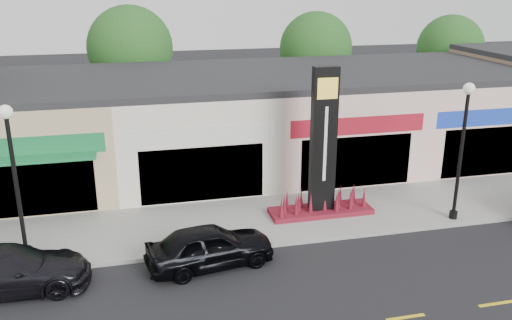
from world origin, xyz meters
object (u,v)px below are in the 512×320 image
Objects in this scene: lamp_east_near at (463,138)px; pylon_sign at (322,164)px; car_dark_sedan at (7,270)px; car_black_sedan at (210,246)px; lamp_west_near at (14,171)px.

pylon_sign is (-5.00, 1.70, -1.20)m from lamp_east_near.
car_dark_sedan is at bearing -165.04° from pylon_sign.
car_black_sedan is (-5.01, -2.94, -1.54)m from pylon_sign.
lamp_west_near is 1.10× the size of car_dark_sedan.
lamp_east_near is 0.91× the size of pylon_sign.
lamp_east_near is 10.45m from car_black_sedan.
lamp_west_near reaches higher than car_black_sedan.
pylon_sign reaches higher than car_black_sedan.
car_black_sedan reaches higher than car_dark_sedan.
car_dark_sedan is at bearing -105.00° from lamp_west_near.
pylon_sign is at bearing -69.13° from car_black_sedan.
car_dark_sedan is at bearing -175.32° from lamp_east_near.
pylon_sign reaches higher than car_dark_sedan.
lamp_east_near is at bearing -18.75° from pylon_sign.
lamp_west_near is 1.27× the size of car_black_sedan.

